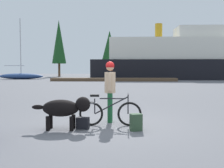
{
  "coord_description": "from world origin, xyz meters",
  "views": [
    {
      "loc": [
        0.45,
        -7.14,
        1.55
      ],
      "look_at": [
        0.11,
        1.02,
        1.08
      ],
      "focal_mm": 41.6,
      "sensor_mm": 36.0,
      "label": 1
    }
  ],
  "objects_px": {
    "dog": "(65,108)",
    "sailboat_moored": "(21,76)",
    "backpack": "(136,122)",
    "person_cyclist": "(110,85)",
    "bicycle": "(110,113)",
    "ferry_boat": "(180,60)",
    "handbag_pannier": "(83,123)"
  },
  "relations": [
    {
      "from": "bicycle",
      "to": "ferry_boat",
      "type": "relative_size",
      "value": 0.06
    },
    {
      "from": "dog",
      "to": "handbag_pannier",
      "type": "distance_m",
      "value": 0.61
    },
    {
      "from": "ferry_boat",
      "to": "sailboat_moored",
      "type": "xyz_separation_m",
      "value": [
        -24.59,
        -1.05,
        -2.47
      ]
    },
    {
      "from": "handbag_pannier",
      "to": "sailboat_moored",
      "type": "bearing_deg",
      "value": 114.07
    },
    {
      "from": "backpack",
      "to": "sailboat_moored",
      "type": "xyz_separation_m",
      "value": [
        -16.08,
        33.07,
        0.3
      ]
    },
    {
      "from": "bicycle",
      "to": "handbag_pannier",
      "type": "height_order",
      "value": "bicycle"
    },
    {
      "from": "person_cyclist",
      "to": "handbag_pannier",
      "type": "height_order",
      "value": "person_cyclist"
    },
    {
      "from": "handbag_pannier",
      "to": "ferry_boat",
      "type": "relative_size",
      "value": 0.01
    },
    {
      "from": "bicycle",
      "to": "dog",
      "type": "relative_size",
      "value": 1.13
    },
    {
      "from": "bicycle",
      "to": "ferry_boat",
      "type": "xyz_separation_m",
      "value": [
        9.21,
        33.6,
        2.62
      ]
    },
    {
      "from": "person_cyclist",
      "to": "backpack",
      "type": "xyz_separation_m",
      "value": [
        0.71,
        -1.07,
        -0.86
      ]
    },
    {
      "from": "backpack",
      "to": "sailboat_moored",
      "type": "relative_size",
      "value": 0.05
    },
    {
      "from": "bicycle",
      "to": "handbag_pannier",
      "type": "xyz_separation_m",
      "value": [
        -0.68,
        -0.37,
        -0.21
      ]
    },
    {
      "from": "dog",
      "to": "sailboat_moored",
      "type": "height_order",
      "value": "sailboat_moored"
    },
    {
      "from": "dog",
      "to": "person_cyclist",
      "type": "bearing_deg",
      "value": 42.77
    },
    {
      "from": "dog",
      "to": "handbag_pannier",
      "type": "xyz_separation_m",
      "value": [
        0.45,
        0.11,
        -0.41
      ]
    },
    {
      "from": "dog",
      "to": "handbag_pannier",
      "type": "height_order",
      "value": "dog"
    },
    {
      "from": "person_cyclist",
      "to": "ferry_boat",
      "type": "bearing_deg",
      "value": 74.41
    },
    {
      "from": "backpack",
      "to": "sailboat_moored",
      "type": "height_order",
      "value": "sailboat_moored"
    },
    {
      "from": "handbag_pannier",
      "to": "sailboat_moored",
      "type": "distance_m",
      "value": 36.06
    },
    {
      "from": "bicycle",
      "to": "person_cyclist",
      "type": "distance_m",
      "value": 0.9
    },
    {
      "from": "dog",
      "to": "sailboat_moored",
      "type": "distance_m",
      "value": 35.97
    },
    {
      "from": "bicycle",
      "to": "person_cyclist",
      "type": "xyz_separation_m",
      "value": [
        -0.02,
        0.55,
        0.71
      ]
    },
    {
      "from": "person_cyclist",
      "to": "dog",
      "type": "distance_m",
      "value": 1.6
    },
    {
      "from": "person_cyclist",
      "to": "handbag_pannier",
      "type": "distance_m",
      "value": 1.47
    },
    {
      "from": "dog",
      "to": "handbag_pannier",
      "type": "bearing_deg",
      "value": 13.55
    },
    {
      "from": "bicycle",
      "to": "backpack",
      "type": "relative_size",
      "value": 4.0
    },
    {
      "from": "backpack",
      "to": "person_cyclist",
      "type": "bearing_deg",
      "value": 123.38
    },
    {
      "from": "backpack",
      "to": "dog",
      "type": "bearing_deg",
      "value": 178.55
    },
    {
      "from": "dog",
      "to": "backpack",
      "type": "bearing_deg",
      "value": -1.45
    },
    {
      "from": "ferry_boat",
      "to": "sailboat_moored",
      "type": "height_order",
      "value": "sailboat_moored"
    },
    {
      "from": "bicycle",
      "to": "person_cyclist",
      "type": "relative_size",
      "value": 0.96
    }
  ]
}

